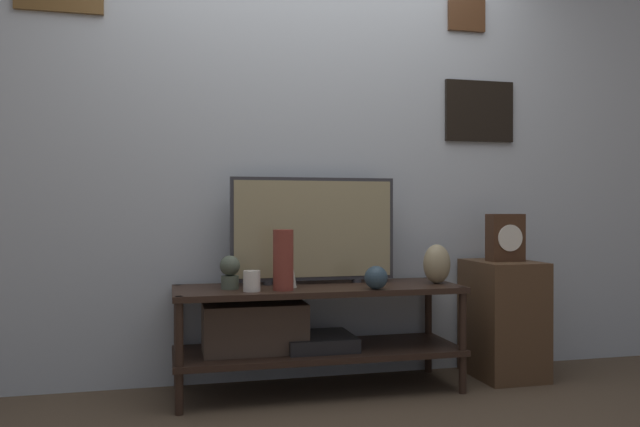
# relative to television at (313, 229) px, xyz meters

# --- Properties ---
(ground_plane) EXTENTS (12.00, 12.00, 0.00)m
(ground_plane) POSITION_rel_television_xyz_m (0.00, -0.40, -0.84)
(ground_plane) COLOR #4C3D2D
(wall_back) EXTENTS (6.40, 0.08, 2.70)m
(wall_back) POSITION_rel_television_xyz_m (0.00, 0.19, 0.51)
(wall_back) COLOR #B2BCC6
(wall_back) RESTS_ON ground_plane
(media_console) EXTENTS (1.48, 0.49, 0.55)m
(media_console) POSITION_rel_television_xyz_m (-0.13, -0.11, -0.49)
(media_console) COLOR black
(media_console) RESTS_ON ground_plane
(television) EXTENTS (0.89, 0.05, 0.57)m
(television) POSITION_rel_television_xyz_m (0.00, 0.00, 0.00)
(television) COLOR #333338
(television) RESTS_ON media_console
(vase_slim_bronze) EXTENTS (0.07, 0.07, 0.22)m
(vase_slim_bronze) POSITION_rel_television_xyz_m (-0.15, -0.13, -0.19)
(vase_slim_bronze) COLOR beige
(vase_slim_bronze) RESTS_ON media_console
(vase_urn_stoneware) EXTENTS (0.15, 0.13, 0.21)m
(vase_urn_stoneware) POSITION_rel_television_xyz_m (0.65, -0.15, -0.19)
(vase_urn_stoneware) COLOR tan
(vase_urn_stoneware) RESTS_ON media_console
(vase_tall_ceramic) EXTENTS (0.10, 0.10, 0.30)m
(vase_tall_ceramic) POSITION_rel_television_xyz_m (-0.21, -0.23, -0.14)
(vase_tall_ceramic) COLOR brown
(vase_tall_ceramic) RESTS_ON media_console
(vase_round_glass) EXTENTS (0.12, 0.12, 0.12)m
(vase_round_glass) POSITION_rel_television_xyz_m (0.25, -0.30, -0.24)
(vase_round_glass) COLOR #2D4251
(vase_round_glass) RESTS_ON media_console
(candle_jar) EXTENTS (0.08, 0.08, 0.10)m
(candle_jar) POSITION_rel_television_xyz_m (-0.36, -0.23, -0.24)
(candle_jar) COLOR silver
(candle_jar) RESTS_ON media_console
(decorative_bust) EXTENTS (0.10, 0.10, 0.17)m
(decorative_bust) POSITION_rel_television_xyz_m (-0.46, -0.12, -0.20)
(decorative_bust) COLOR #4C5647
(decorative_bust) RESTS_ON media_console
(side_table) EXTENTS (0.35, 0.44, 0.65)m
(side_table) POSITION_rel_television_xyz_m (1.08, -0.08, -0.51)
(side_table) COLOR #513823
(side_table) RESTS_ON ground_plane
(mantel_clock) EXTENTS (0.20, 0.11, 0.27)m
(mantel_clock) POSITION_rel_television_xyz_m (1.09, -0.10, -0.05)
(mantel_clock) COLOR #422819
(mantel_clock) RESTS_ON side_table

